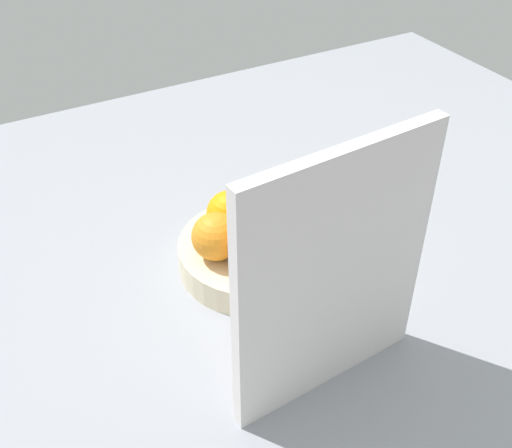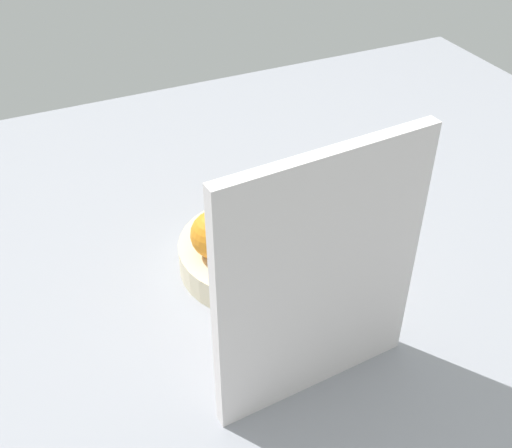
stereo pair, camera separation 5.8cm
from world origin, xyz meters
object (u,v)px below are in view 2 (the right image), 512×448
Objects in this scene: orange_back_right at (275,202)px; orange_front_left at (231,212)px; banana_bunch at (271,225)px; orange_front_right at (215,235)px; orange_back_left at (296,228)px; fruit_bowl at (256,255)px; cutting_board at (320,281)px; orange_center at (250,247)px.

orange_front_left is at bearing -1.81° from orange_back_right.
banana_bunch reaches higher than orange_back_right.
orange_front_right is 12.66cm from orange_back_left.
fruit_bowl is 9.37cm from orange_back_right.
orange_back_right is at bearing -119.94° from banana_bunch.
cutting_board is (0.60, 29.21, 9.49)cm from orange_front_left.
orange_center is at bearing 126.20° from orange_front_right.
orange_back_right is at bearing -133.39° from orange_center.
cutting_board reaches higher than orange_front_left.
banana_bunch is 23.50cm from cutting_board.
orange_center is 0.42× the size of banana_bunch.
fruit_bowl is 3.26× the size of orange_front_right.
orange_front_left is at bearing -64.57° from fruit_bowl.
banana_bunch reaches higher than fruit_bowl.
cutting_board is at bearing 69.01° from orange_back_left.
orange_front_right is (6.81, -0.37, 6.16)cm from fruit_bowl.
orange_back_right is at bearing 178.19° from orange_front_left.
orange_front_right and orange_center have the same top height.
orange_center is 5.04cm from banana_bunch.
fruit_bowl is 9.19cm from orange_front_right.
orange_front_right is 1.00× the size of orange_back_right.
fruit_bowl is at bearing -64.97° from banana_bunch.
orange_front_right is at bearing -3.14° from fruit_bowl.
orange_front_right is (4.57, 4.33, 0.00)cm from orange_front_left.
banana_bunch reaches higher than orange_center.
cutting_board is at bearing 90.86° from orange_center.
banana_bunch is at bearing -157.27° from orange_center.
orange_back_right is at bearing -91.34° from orange_back_left.
orange_back_right is (-5.48, -4.46, 6.16)cm from fruit_bowl.
orange_back_left is (-7.54, 8.01, 0.00)cm from orange_front_left.
orange_center is 1.00× the size of orange_back_right.
orange_front_left is at bearing -64.72° from banana_bunch.
cutting_board reaches higher than orange_back_right.
orange_center is 22.01cm from cutting_board.
orange_front_right is at bearing -53.80° from orange_center.
orange_front_left is 30.72cm from cutting_board.
orange_back_left is (-8.43, -1.35, 0.00)cm from orange_center.
orange_back_left reaches higher than fruit_bowl.
banana_bunch reaches higher than orange_front_left.
fruit_bowl is 8.06cm from orange_front_left.
orange_front_left is 9.40cm from orange_center.
orange_front_right is at bearing 43.42° from orange_front_left.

